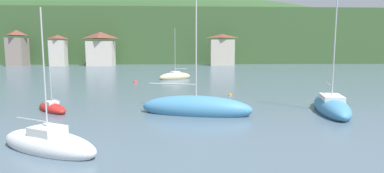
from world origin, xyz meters
name	(u,v)px	position (x,y,z in m)	size (l,w,h in m)	color
wooded_hillside	(145,43)	(-14.68, 142.23, 7.00)	(352.00, 68.02, 45.99)	#38562D
shore_building_west	(17,49)	(-44.67, 96.87, 4.70)	(4.47, 5.03, 9.68)	gray
shore_building_westcentral	(58,51)	(-33.50, 95.98, 4.06)	(4.30, 3.17, 8.34)	beige
shore_building_central	(101,49)	(-22.34, 97.05, 4.48)	(7.28, 5.41, 9.23)	beige
shore_building_eastcentral	(222,50)	(11.17, 96.04, 4.22)	(6.88, 3.28, 8.68)	#BCB29E
sailboat_mid_1	(196,108)	(0.06, 31.98, 0.44)	(8.50, 4.27, 11.72)	teal
sailboat_far_3	(175,77)	(-1.64, 58.17, 0.37)	(5.59, 4.29, 8.29)	#CCBC8E
sailboat_mid_4	(331,106)	(10.39, 32.33, 0.41)	(4.12, 8.08, 11.01)	teal
sailboat_mid_7	(52,108)	(-10.93, 33.54, 0.23)	(3.65, 3.80, 5.16)	red
sailboat_near_9	(48,144)	(-7.36, 23.99, 0.36)	(5.84, 4.22, 7.00)	white
mooring_buoy_near	(135,83)	(-7.17, 53.23, 0.00)	(0.59, 0.59, 0.59)	red
mooring_buoy_far	(230,95)	(4.13, 40.98, 0.00)	(0.38, 0.38, 0.38)	orange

